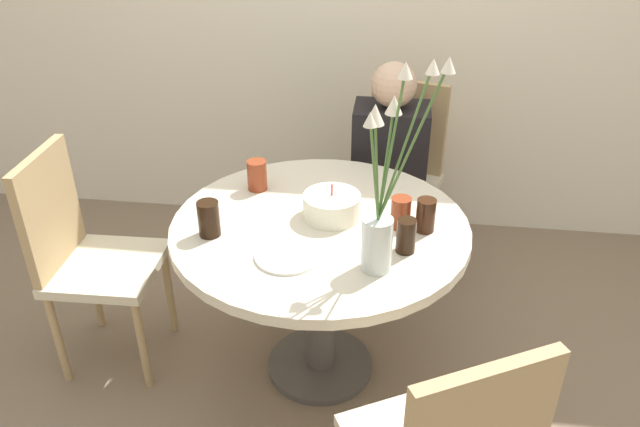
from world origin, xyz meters
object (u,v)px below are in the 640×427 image
drink_glass_1 (401,213)px  side_plate (287,256)px  drink_glass_2 (406,236)px  chair_near_front (399,166)px  chair_left_flank (84,249)px  drink_glass_4 (426,215)px  drink_glass_3 (209,219)px  birthday_cake (332,206)px  person_guest (388,182)px  flower_vase (383,207)px  drink_glass_0 (257,175)px

drink_glass_1 → side_plate: bearing=-146.2°
side_plate → drink_glass_2: size_ratio=1.81×
chair_near_front → chair_left_flank: same height
drink_glass_1 → drink_glass_4: 0.09m
side_plate → drink_glass_3: bearing=160.2°
birthday_cake → drink_glass_2: (0.27, -0.19, 0.01)m
side_plate → person_guest: person_guest is taller
drink_glass_4 → birthday_cake: bearing=171.9°
chair_near_front → chair_left_flank: (-1.20, -0.91, 0.00)m
chair_near_front → person_guest: (-0.05, -0.15, -0.02)m
flower_vase → person_guest: size_ratio=0.66×
drink_glass_1 → drink_glass_3: drink_glass_3 is taller
chair_near_front → drink_glass_1: size_ratio=8.05×
flower_vase → drink_glass_1: size_ratio=6.21×
drink_glass_1 → drink_glass_3: size_ratio=0.90×
drink_glass_1 → drink_glass_2: drink_glass_2 is taller
flower_vase → drink_glass_2: 0.22m
side_plate → chair_left_flank: bearing=166.3°
side_plate → person_guest: size_ratio=0.20×
person_guest → chair_left_flank: bearing=-146.8°
drink_glass_0 → drink_glass_4: (0.65, -0.23, 0.00)m
chair_near_front → side_plate: (-0.36, -1.11, 0.18)m
flower_vase → drink_glass_2: flower_vase is taller
drink_glass_0 → drink_glass_3: size_ratio=0.94×
drink_glass_1 → person_guest: person_guest is taller
chair_near_front → drink_glass_2: 1.05m
drink_glass_1 → drink_glass_4: size_ratio=0.95×
chair_left_flank → birthday_cake: (0.96, 0.08, 0.22)m
chair_left_flank → drink_glass_3: chair_left_flank is taller
side_plate → drink_glass_2: (0.39, 0.09, 0.06)m
drink_glass_3 → person_guest: (0.60, 0.86, -0.26)m
drink_glass_0 → side_plate: bearing=-66.5°
drink_glass_4 → flower_vase: bearing=-120.0°
birthday_cake → drink_glass_1: birthday_cake is taller
chair_left_flank → person_guest: person_guest is taller
chair_left_flank → side_plate: 0.89m
drink_glass_2 → drink_glass_4: bearing=65.2°
drink_glass_2 → person_guest: person_guest is taller
chair_left_flank → drink_glass_0: bearing=-69.9°
chair_near_front → drink_glass_0: 0.89m
chair_near_front → drink_glass_4: chair_near_front is taller
side_plate → drink_glass_1: 0.44m
drink_glass_0 → birthday_cake: bearing=-29.7°
chair_near_front → drink_glass_3: (-0.65, -1.01, 0.24)m
drink_glass_3 → drink_glass_4: 0.76m
chair_left_flank → drink_glass_4: 1.32m
chair_near_front → birthday_cake: bearing=-88.7°
birthday_cake → flower_vase: bearing=-58.4°
chair_left_flank → drink_glass_1: (1.21, 0.04, 0.23)m
drink_glass_0 → drink_glass_4: same height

